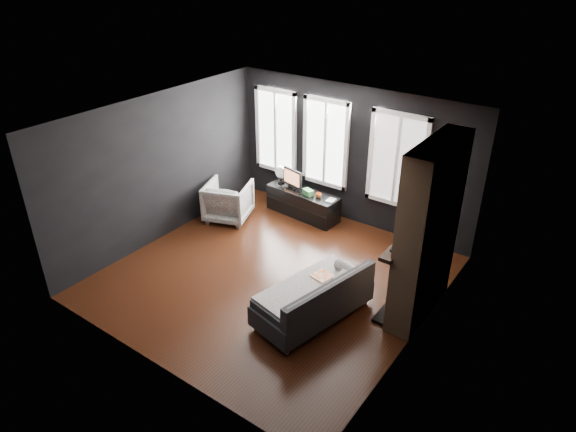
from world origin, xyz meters
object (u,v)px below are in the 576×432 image
Objects in this scene: monitor at (293,177)px; mug at (318,195)px; mantel_vase at (423,216)px; media_console at (303,203)px; book at (328,195)px; sofa at (313,295)px; armchair at (228,199)px.

mug is (0.66, -0.06, -0.17)m from monitor.
media_console is at bearing 159.88° from mantel_vase.
mug is at bearing -173.17° from book.
media_console is 3.23m from mantel_vase.
mug is (-1.52, 2.51, 0.20)m from sofa.
sofa is 2.02m from mantel_vase.
sofa is 1.16× the size of media_console.
monitor is at bearing 177.35° from book.
armchair is 0.55× the size of media_console.
mantel_vase reaches higher than monitor.
book is (-1.32, 2.53, 0.25)m from sofa.
armchair reaches higher than sofa.
book is (1.73, 0.95, 0.21)m from armchair.
armchair is 1.66× the size of monitor.
book is (0.19, 0.02, 0.05)m from mug.
monitor is 3.35m from mantel_vase.
media_console is (-1.92, 2.56, -0.12)m from sofa.
media_console is at bearing 176.73° from book.
mug is (1.53, 0.93, 0.16)m from armchair.
media_console is at bearing 171.83° from mug.
armchair is at bearing -118.14° from monitor.
sofa is 8.78× the size of book.
mantel_vase is (2.87, -1.05, 1.06)m from media_console.
mantel_vase is (2.27, -1.02, 0.69)m from book.
mug is (0.40, -0.06, 0.33)m from media_console.
sofa is 2.94m from mug.
media_console is at bearing -159.60° from armchair.
sofa is 3.39m from monitor.
armchair reaches higher than mug.
book reaches higher than media_console.
armchair is at bearing -148.85° from mug.
monitor reaches higher than sofa.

